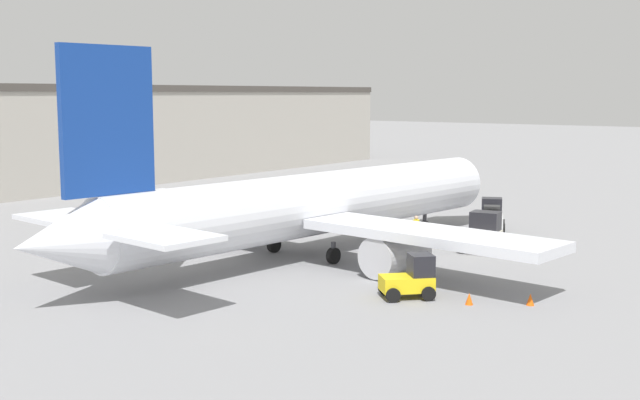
% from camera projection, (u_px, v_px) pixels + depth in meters
% --- Properties ---
extents(ground_plane, '(400.00, 400.00, 0.00)m').
position_uv_depth(ground_plane, '(320.00, 254.00, 47.85)').
color(ground_plane, gray).
extents(terminal_building, '(98.31, 15.05, 10.39)m').
position_uv_depth(terminal_building, '(44.00, 136.00, 81.29)').
color(terminal_building, '#ADA89E').
rests_on(terminal_building, ground_plane).
extents(airplane, '(37.22, 31.80, 11.68)m').
position_uv_depth(airplane, '(308.00, 206.00, 46.71)').
color(airplane, silver).
rests_on(airplane, ground_plane).
extents(ground_crew_worker, '(0.40, 0.40, 1.83)m').
position_uv_depth(ground_crew_worker, '(416.00, 229.00, 50.88)').
color(ground_crew_worker, '#1E2338').
rests_on(ground_crew_worker, ground_plane).
extents(baggage_tug, '(2.87, 2.85, 2.06)m').
position_uv_depth(baggage_tug, '(411.00, 278.00, 37.50)').
color(baggage_tug, yellow).
rests_on(baggage_tug, ground_plane).
extents(belt_loader_truck, '(3.27, 2.80, 2.33)m').
position_uv_depth(belt_loader_truck, '(492.00, 217.00, 55.06)').
color(belt_loader_truck, silver).
rests_on(belt_loader_truck, ground_plane).
extents(pushback_tug, '(3.29, 2.59, 2.32)m').
position_uv_depth(pushback_tug, '(483.00, 233.00, 48.79)').
color(pushback_tug, beige).
rests_on(pushback_tug, ground_plane).
extents(safety_cone_near, '(0.36, 0.36, 0.55)m').
position_uv_depth(safety_cone_near, '(469.00, 299.00, 36.32)').
color(safety_cone_near, '#EF590F').
rests_on(safety_cone_near, ground_plane).
extents(safety_cone_far, '(0.36, 0.36, 0.55)m').
position_uv_depth(safety_cone_far, '(530.00, 299.00, 36.21)').
color(safety_cone_far, '#EF590F').
rests_on(safety_cone_far, ground_plane).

